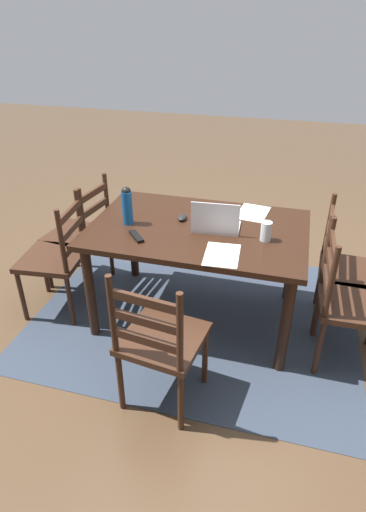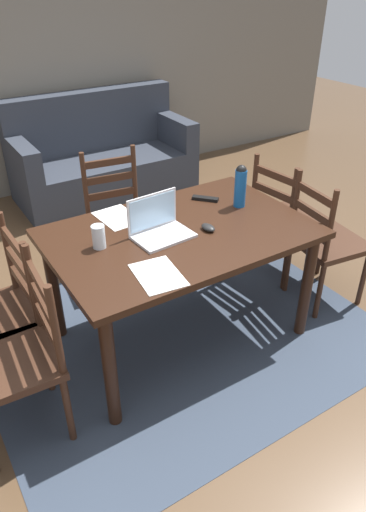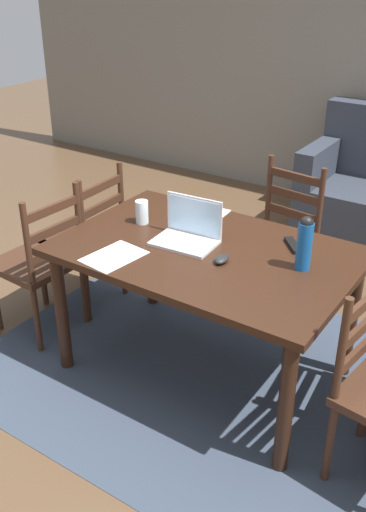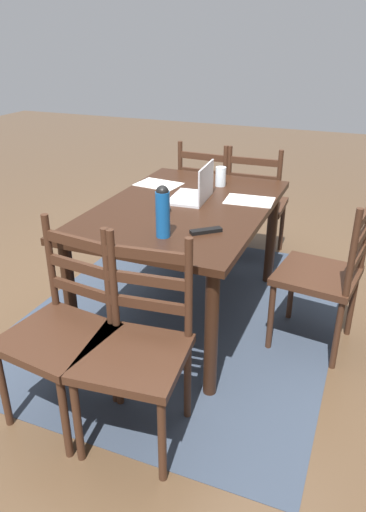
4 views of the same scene
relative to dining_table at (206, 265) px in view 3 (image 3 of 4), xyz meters
The scene contains 13 objects.
ground_plane 0.67m from the dining_table, ahead, with size 14.00×14.00×0.00m, color brown.
area_rug 0.67m from the dining_table, ahead, with size 2.41×1.94×0.01m, color #333D4C.
dining_table is the anchor object (origin of this frame).
chair_left_near 1.07m from the dining_table, 169.14° to the right, with size 0.46×0.46×0.95m.
chair_far_head 0.89m from the dining_table, 89.64° to the left, with size 0.49×0.49×0.95m.
chair_left_far 1.07m from the dining_table, 169.19° to the left, with size 0.45×0.45×0.95m.
laptop 0.20m from the dining_table, 167.66° to the left, with size 0.34×0.24×0.23m.
water_bottle 0.55m from the dining_table, ahead, with size 0.07×0.07×0.27m.
drinking_glass 0.50m from the dining_table, behind, with size 0.07×0.07×0.13m, color silver.
computer_mouse 0.19m from the dining_table, 30.74° to the right, with size 0.06×0.10×0.03m, color black.
tv_remote 0.46m from the dining_table, 36.52° to the left, with size 0.04×0.17×0.02m, color black.
paper_stack_left 0.42m from the dining_table, 124.29° to the left, with size 0.21×0.30×0.00m, color white.
paper_stack_right 0.48m from the dining_table, 135.54° to the right, with size 0.21×0.30×0.00m, color white.
Camera 3 is at (1.37, -2.26, 2.11)m, focal length 40.96 mm.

